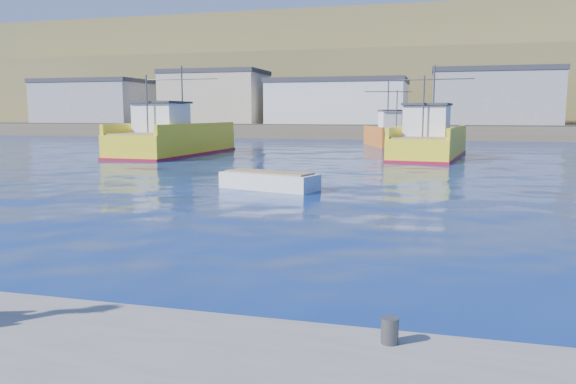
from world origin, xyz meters
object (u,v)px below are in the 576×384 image
object	(u,v)px
trawler_yellow_a	(173,140)
trawler_yellow_b	(429,142)
boat_orange	(390,135)
skiff_mid	(269,182)

from	to	relation	value
trawler_yellow_a	trawler_yellow_b	xyz separation A→B (m)	(18.58, 2.13, -0.08)
boat_orange	trawler_yellow_a	bearing A→B (deg)	-133.25
trawler_yellow_a	trawler_yellow_b	size ratio (longest dim) A/B	1.10
trawler_yellow_b	boat_orange	world-z (taller)	trawler_yellow_b
skiff_mid	trawler_yellow_a	bearing A→B (deg)	127.04
trawler_yellow_a	trawler_yellow_b	distance (m)	18.71
trawler_yellow_a	trawler_yellow_b	bearing A→B (deg)	6.54
trawler_yellow_b	trawler_yellow_a	bearing A→B (deg)	-173.46
trawler_yellow_a	boat_orange	world-z (taller)	trawler_yellow_a
trawler_yellow_b	skiff_mid	distance (m)	19.75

